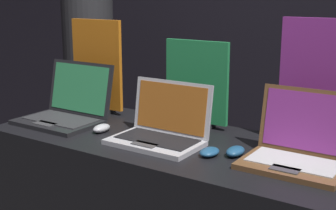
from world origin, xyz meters
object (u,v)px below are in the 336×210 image
(laptop_front, at_px, (67,108))
(laptop_middle, at_px, (161,128))
(promo_stand_back, at_px, (321,87))
(promo_stand_front, at_px, (97,68))
(promo_stand_middle, at_px, (196,86))
(person_bystander, at_px, (90,77))
(mouse_back, at_px, (235,151))
(laptop_back, at_px, (298,148))
(mouse_middle, at_px, (209,152))
(mouse_front, at_px, (102,128))

(laptop_front, bearing_deg, laptop_middle, -0.99)
(promo_stand_back, bearing_deg, promo_stand_front, -176.92)
(promo_stand_middle, distance_m, person_bystander, 1.22)
(promo_stand_back, bearing_deg, person_bystander, 164.56)
(laptop_middle, bearing_deg, mouse_back, 2.57)
(laptop_back, bearing_deg, laptop_front, -177.44)
(promo_stand_middle, bearing_deg, person_bystander, 156.92)
(laptop_front, height_order, promo_stand_front, promo_stand_front)
(laptop_front, height_order, laptop_back, laptop_front)
(mouse_middle, height_order, mouse_back, mouse_back)
(promo_stand_back, bearing_deg, mouse_middle, -132.76)
(mouse_middle, relative_size, mouse_back, 0.97)
(promo_stand_middle, relative_size, laptop_back, 1.12)
(promo_stand_front, relative_size, mouse_back, 4.72)
(laptop_front, relative_size, mouse_back, 3.87)
(laptop_front, xyz_separation_m, laptop_back, (1.13, 0.05, -0.00))
(mouse_front, bearing_deg, promo_stand_back, 20.96)
(mouse_front, relative_size, promo_stand_back, 0.19)
(mouse_front, distance_m, promo_stand_middle, 0.48)
(laptop_front, bearing_deg, laptop_back, 2.56)
(mouse_back, bearing_deg, laptop_middle, -177.43)
(mouse_front, relative_size, mouse_back, 0.94)
(mouse_middle, distance_m, promo_stand_back, 0.52)
(promo_stand_front, distance_m, laptop_middle, 0.64)
(promo_stand_front, distance_m, mouse_middle, 0.89)
(person_bystander, bearing_deg, mouse_front, -44.57)
(laptop_middle, distance_m, person_bystander, 1.35)
(mouse_middle, relative_size, person_bystander, 0.06)
(mouse_front, xyz_separation_m, laptop_middle, (0.30, 0.03, 0.04))
(laptop_front, xyz_separation_m, mouse_back, (0.90, 0.01, -0.05))
(laptop_front, bearing_deg, person_bystander, 126.02)
(mouse_middle, xyz_separation_m, promo_stand_back, (0.31, 0.34, 0.23))
(laptop_back, distance_m, person_bystander, 1.82)
(mouse_middle, bearing_deg, promo_stand_middle, 127.54)
(mouse_front, height_order, laptop_back, laptop_back)
(laptop_back, relative_size, person_bystander, 0.20)
(laptop_front, height_order, person_bystander, person_bystander)
(mouse_front, xyz_separation_m, person_bystander, (-0.81, 0.80, 0.04))
(laptop_front, height_order, laptop_middle, laptop_front)
(laptop_back, distance_m, mouse_back, 0.24)
(laptop_middle, bearing_deg, person_bystander, 145.59)
(promo_stand_front, xyz_separation_m, promo_stand_back, (1.13, 0.06, 0.02))
(mouse_back, distance_m, promo_stand_back, 0.43)
(person_bystander, bearing_deg, promo_stand_back, -15.44)
(laptop_front, distance_m, person_bystander, 0.93)
(laptop_middle, height_order, mouse_back, laptop_middle)
(mouse_front, distance_m, laptop_back, 0.88)
(laptop_middle, relative_size, promo_stand_middle, 0.94)
(mouse_front, bearing_deg, promo_stand_middle, 46.58)
(promo_stand_middle, relative_size, promo_stand_back, 0.78)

